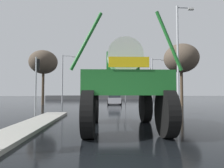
% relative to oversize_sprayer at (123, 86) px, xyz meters
% --- Properties ---
extents(ground_plane, '(120.00, 120.00, 0.00)m').
position_rel_oversize_sprayer_xyz_m(ground_plane, '(-0.78, 13.24, -1.93)').
color(ground_plane, black).
extents(median_island, '(1.48, 9.88, 0.15)m').
position_rel_oversize_sprayer_xyz_m(median_island, '(-4.26, 0.69, -1.86)').
color(median_island, '#9E9B93').
rests_on(median_island, ground).
extents(oversize_sprayer, '(4.04, 5.40, 4.57)m').
position_rel_oversize_sprayer_xyz_m(oversize_sprayer, '(0.00, 0.00, 0.00)').
color(oversize_sprayer, black).
rests_on(oversize_sprayer, ground).
extents(sedan_ahead, '(2.06, 4.19, 1.52)m').
position_rel_oversize_sprayer_xyz_m(sedan_ahead, '(0.79, 17.45, -1.22)').
color(sedan_ahead, '#B7B7BF').
rests_on(sedan_ahead, ground).
extents(traffic_signal_near_left, '(0.24, 0.54, 4.04)m').
position_rel_oversize_sprayer_xyz_m(traffic_signal_near_left, '(-5.44, 4.62, 1.01)').
color(traffic_signal_near_left, '#A8AAAF').
rests_on(traffic_signal_near_left, ground).
extents(traffic_signal_near_right, '(0.24, 0.54, 3.34)m').
position_rel_oversize_sprayer_xyz_m(traffic_signal_near_right, '(2.43, 4.63, 0.50)').
color(traffic_signal_near_right, '#A8AAAF').
rests_on(traffic_signal_near_right, ground).
extents(traffic_signal_far_left, '(0.24, 0.55, 3.97)m').
position_rel_oversize_sprayer_xyz_m(traffic_signal_far_left, '(2.58, 19.55, 0.97)').
color(traffic_signal_far_left, '#A8AAAF').
rests_on(traffic_signal_far_left, ground).
extents(traffic_signal_far_right, '(0.24, 0.55, 3.95)m').
position_rel_oversize_sprayer_xyz_m(traffic_signal_far_right, '(1.44, 19.55, 0.95)').
color(traffic_signal_far_right, '#A8AAAF').
rests_on(traffic_signal_far_right, ground).
extents(streetlight_near_right, '(1.59, 0.24, 9.27)m').
position_rel_oversize_sprayer_xyz_m(streetlight_near_right, '(5.76, 7.38, 3.13)').
color(streetlight_near_right, '#A8AAAF').
rests_on(streetlight_near_right, ground).
extents(streetlight_far_left, '(2.04, 0.24, 7.46)m').
position_rel_oversize_sprayer_xyz_m(streetlight_far_left, '(-6.91, 20.72, 2.26)').
color(streetlight_far_left, '#A8AAAF').
rests_on(streetlight_far_left, ground).
extents(streetlight_far_right, '(2.10, 0.24, 7.17)m').
position_rel_oversize_sprayer_xyz_m(streetlight_far_right, '(7.43, 21.45, 2.11)').
color(streetlight_far_right, '#A8AAAF').
rests_on(streetlight_far_right, ground).
extents(bare_tree_left, '(3.64, 3.64, 7.14)m').
position_rel_oversize_sprayer_xyz_m(bare_tree_left, '(-8.64, 16.30, 3.62)').
color(bare_tree_left, '#473828').
rests_on(bare_tree_left, ground).
extents(bare_tree_right, '(4.08, 4.08, 7.44)m').
position_rel_oversize_sprayer_xyz_m(bare_tree_right, '(8.56, 13.29, 3.75)').
color(bare_tree_right, '#473828').
rests_on(bare_tree_right, ground).
extents(roadside_barrier, '(25.48, 0.24, 0.90)m').
position_rel_oversize_sprayer_xyz_m(roadside_barrier, '(-0.78, 33.85, -1.48)').
color(roadside_barrier, '#59595B').
rests_on(roadside_barrier, ground).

